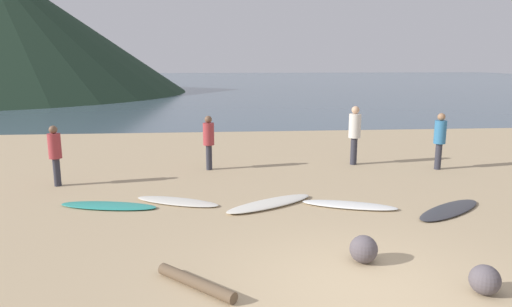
# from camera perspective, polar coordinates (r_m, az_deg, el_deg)

# --- Properties ---
(ground_plane) EXTENTS (120.00, 120.00, 0.20)m
(ground_plane) POSITION_cam_1_polar(r_m,az_deg,el_deg) (16.00, 2.31, -0.04)
(ground_plane) COLOR tan
(ground_plane) RESTS_ON ground
(ocean_water) EXTENTS (140.00, 100.00, 0.01)m
(ocean_water) POSITION_cam_1_polar(r_m,az_deg,el_deg) (70.20, -3.49, 9.03)
(ocean_water) COLOR #475B6B
(ocean_water) RESTS_ON ground
(surfboard_0) EXTENTS (2.23, 1.01, 0.07)m
(surfboard_0) POSITION_cam_1_polar(r_m,az_deg,el_deg) (10.43, -18.05, -6.25)
(surfboard_0) COLOR teal
(surfboard_0) RESTS_ON ground
(surfboard_1) EXTENTS (2.05, 1.29, 0.07)m
(surfboard_1) POSITION_cam_1_polar(r_m,az_deg,el_deg) (10.36, -9.88, -5.95)
(surfboard_1) COLOR silver
(surfboard_1) RESTS_ON ground
(surfboard_2) EXTENTS (2.22, 1.63, 0.10)m
(surfboard_2) POSITION_cam_1_polar(r_m,az_deg,el_deg) (10.02, 1.75, -6.29)
(surfboard_2) COLOR silver
(surfboard_2) RESTS_ON ground
(surfboard_3) EXTENTS (2.10, 1.18, 0.09)m
(surfboard_3) POSITION_cam_1_polar(r_m,az_deg,el_deg) (10.14, 11.62, -6.36)
(surfboard_3) COLOR white
(surfboard_3) RESTS_ON ground
(surfboard_4) EXTENTS (2.09, 1.70, 0.07)m
(surfboard_4) POSITION_cam_1_polar(r_m,az_deg,el_deg) (10.49, 23.14, -6.52)
(surfboard_4) COLOR #333338
(surfboard_4) RESTS_ON ground
(person_0) EXTENTS (0.32, 0.32, 1.58)m
(person_0) POSITION_cam_1_polar(r_m,az_deg,el_deg) (13.16, -5.97, 1.93)
(person_0) COLOR #2D2D38
(person_0) RESTS_ON ground
(person_1) EXTENTS (0.36, 0.36, 1.79)m
(person_1) POSITION_cam_1_polar(r_m,az_deg,el_deg) (14.06, 12.29, 2.86)
(person_1) COLOR #2D2D38
(person_1) RESTS_ON ground
(person_2) EXTENTS (0.31, 0.31, 1.55)m
(person_2) POSITION_cam_1_polar(r_m,az_deg,el_deg) (12.43, -23.94, 0.33)
(person_2) COLOR #2D2D38
(person_2) RESTS_ON ground
(person_3) EXTENTS (0.33, 0.33, 1.65)m
(person_3) POSITION_cam_1_polar(r_m,az_deg,el_deg) (14.17, 22.10, 2.00)
(person_3) COLOR #2D2D38
(person_3) RESTS_ON ground
(driftwood_log) EXTENTS (1.14, 1.10, 0.17)m
(driftwood_log) POSITION_cam_1_polar(r_m,az_deg,el_deg) (6.64, -7.58, -15.77)
(driftwood_log) COLOR brown
(driftwood_log) RESTS_ON ground
(beach_rock_near) EXTENTS (0.44, 0.44, 0.44)m
(beach_rock_near) POSITION_cam_1_polar(r_m,az_deg,el_deg) (7.48, 13.37, -11.61)
(beach_rock_near) COLOR #544C51
(beach_rock_near) RESTS_ON ground
(beach_rock_far) EXTENTS (0.41, 0.41, 0.41)m
(beach_rock_far) POSITION_cam_1_polar(r_m,az_deg,el_deg) (7.12, 26.81, -13.98)
(beach_rock_far) COLOR #534C51
(beach_rock_far) RESTS_ON ground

